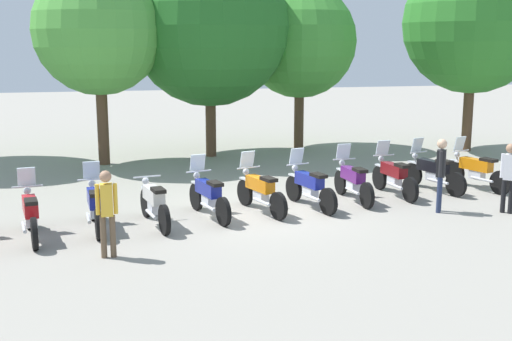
% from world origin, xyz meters
% --- Properties ---
extents(ground_plane, '(80.00, 80.00, 0.00)m').
position_xyz_m(ground_plane, '(0.00, 0.00, 0.00)').
color(ground_plane, gray).
extents(motorcycle_1, '(0.64, 2.18, 1.37)m').
position_xyz_m(motorcycle_1, '(-5.02, -0.96, 0.52)').
color(motorcycle_1, black).
rests_on(motorcycle_1, ground_plane).
extents(motorcycle_2, '(0.62, 2.19, 1.37)m').
position_xyz_m(motorcycle_2, '(-3.77, -0.55, 0.52)').
color(motorcycle_2, black).
rests_on(motorcycle_2, ground_plane).
extents(motorcycle_3, '(0.67, 2.17, 0.99)m').
position_xyz_m(motorcycle_3, '(-2.52, -0.54, 0.50)').
color(motorcycle_3, black).
rests_on(motorcycle_3, ground_plane).
extents(motorcycle_4, '(0.77, 2.15, 1.37)m').
position_xyz_m(motorcycle_4, '(-1.27, -0.16, 0.52)').
color(motorcycle_4, black).
rests_on(motorcycle_4, ground_plane).
extents(motorcycle_5, '(0.84, 2.13, 1.37)m').
position_xyz_m(motorcycle_5, '(-0.01, 0.02, 0.52)').
color(motorcycle_5, black).
rests_on(motorcycle_5, ground_plane).
extents(motorcycle_6, '(0.77, 2.15, 1.37)m').
position_xyz_m(motorcycle_6, '(1.24, 0.17, 0.52)').
color(motorcycle_6, black).
rests_on(motorcycle_6, ground_plane).
extents(motorcycle_7, '(0.62, 2.19, 1.37)m').
position_xyz_m(motorcycle_7, '(2.50, 0.57, 0.52)').
color(motorcycle_7, black).
rests_on(motorcycle_7, ground_plane).
extents(motorcycle_8, '(0.62, 2.19, 1.37)m').
position_xyz_m(motorcycle_8, '(3.75, 0.88, 0.52)').
color(motorcycle_8, black).
rests_on(motorcycle_8, ground_plane).
extents(motorcycle_9, '(0.87, 2.11, 1.37)m').
position_xyz_m(motorcycle_9, '(5.00, 1.13, 0.52)').
color(motorcycle_9, black).
rests_on(motorcycle_9, ground_plane).
extents(motorcycle_10, '(0.88, 2.11, 1.37)m').
position_xyz_m(motorcycle_10, '(6.25, 1.08, 0.52)').
color(motorcycle_10, black).
rests_on(motorcycle_10, ground_plane).
extents(person_0, '(0.32, 0.38, 1.73)m').
position_xyz_m(person_0, '(4.08, -0.92, 1.02)').
color(person_0, '#232D4C').
rests_on(person_0, ground_plane).
extents(person_1, '(0.40, 0.22, 1.64)m').
position_xyz_m(person_1, '(-3.51, -2.53, 0.95)').
color(person_1, brown).
rests_on(person_1, ground_plane).
extents(person_2, '(0.33, 0.35, 1.64)m').
position_xyz_m(person_2, '(5.57, -1.37, 0.95)').
color(person_2, black).
rests_on(person_2, ground_plane).
extents(tree_1, '(4.12, 4.12, 6.37)m').
position_xyz_m(tree_1, '(-3.56, 7.08, 4.29)').
color(tree_1, brown).
rests_on(tree_1, ground_plane).
extents(tree_2, '(5.39, 5.39, 7.13)m').
position_xyz_m(tree_2, '(0.08, 7.82, 4.43)').
color(tree_2, brown).
rests_on(tree_2, ground_plane).
extents(tree_3, '(4.17, 4.17, 6.05)m').
position_xyz_m(tree_3, '(3.60, 8.90, 3.95)').
color(tree_3, brown).
rests_on(tree_3, ground_plane).
extents(tree_4, '(4.98, 4.98, 7.08)m').
position_xyz_m(tree_4, '(9.39, 6.84, 4.58)').
color(tree_4, brown).
rests_on(tree_4, ground_plane).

